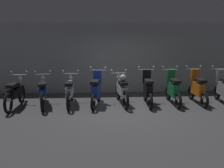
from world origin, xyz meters
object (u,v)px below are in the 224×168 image
Objects in this scene: motorbike_slot_4 at (122,89)px; motorbike_slot_6 at (173,89)px; motorbike_slot_1 at (43,92)px; motorbike_slot_3 at (96,90)px; motorbike_slot_2 at (70,91)px; motorbike_slot_7 at (197,89)px; motorbike_slot_5 at (148,90)px; motorbike_slot_8 at (223,89)px; motorbike_slot_0 at (15,93)px.

motorbike_slot_6 reaches higher than motorbike_slot_4.
motorbike_slot_1 is 1.79m from motorbike_slot_3.
motorbike_slot_7 is at bearing -0.02° from motorbike_slot_2.
motorbike_slot_7 is at bearing -0.62° from motorbike_slot_4.
motorbike_slot_6 is (2.66, 0.04, 0.00)m from motorbike_slot_3.
motorbike_slot_1 is 1.15× the size of motorbike_slot_7.
motorbike_slot_5 is (0.89, -0.10, -0.00)m from motorbike_slot_4.
motorbike_slot_7 is (5.33, 0.09, 0.04)m from motorbike_slot_1.
motorbike_slot_5 is 1.77m from motorbike_slot_7.
motorbike_slot_8 reaches higher than motorbike_slot_1.
motorbike_slot_1 is at bearing -179.74° from motorbike_slot_5.
motorbike_slot_3 is (0.90, -0.10, 0.04)m from motorbike_slot_2.
motorbike_slot_0 is 5.33m from motorbike_slot_6.
motorbike_slot_7 is 1.00× the size of motorbike_slot_8.
motorbike_slot_7 is at bearing 0.94° from motorbike_slot_1.
motorbike_slot_4 is (2.67, 0.12, 0.04)m from motorbike_slot_1.
motorbike_slot_4 is at bearing 178.72° from motorbike_slot_8.
motorbike_slot_1 is at bearing -179.06° from motorbike_slot_7.
motorbike_slot_5 is (2.67, -0.07, 0.04)m from motorbike_slot_2.
motorbike_slot_3 and motorbike_slot_5 have the same top height.
motorbike_slot_4 is at bearing 2.49° from motorbike_slot_1.
motorbike_slot_8 is (7.11, 0.13, 0.04)m from motorbike_slot_0.
motorbike_slot_7 is (2.66, -0.03, -0.00)m from motorbike_slot_4.
motorbike_slot_7 is (3.54, 0.10, 0.00)m from motorbike_slot_3.
motorbike_slot_2 is at bearing 179.98° from motorbike_slot_7.
motorbike_slot_3 reaches higher than motorbike_slot_4.
motorbike_slot_5 is at bearing 0.88° from motorbike_slot_3.
motorbike_slot_1 is 1.16× the size of motorbike_slot_3.
motorbike_slot_7 is (1.77, 0.07, 0.00)m from motorbike_slot_5.
motorbike_slot_5 is 1.00× the size of motorbike_slot_6.
motorbike_slot_4 is 1.16× the size of motorbike_slot_8.
motorbike_slot_7 is (0.89, 0.05, 0.00)m from motorbike_slot_6.
motorbike_slot_0 is 1.00× the size of motorbike_slot_2.
motorbike_slot_2 is (1.77, 0.18, 0.00)m from motorbike_slot_0.
motorbike_slot_7 is at bearing 3.44° from motorbike_slot_6.
motorbike_slot_1 is at bearing 179.65° from motorbike_slot_3.
motorbike_slot_4 is 3.56m from motorbike_slot_8.
motorbike_slot_0 is at bearing -174.18° from motorbike_slot_2.
motorbike_slot_6 and motorbike_slot_7 have the same top height.
motorbike_slot_0 is 1.16× the size of motorbike_slot_8.
motorbike_slot_0 is 4.44m from motorbike_slot_5.
motorbike_slot_3 is at bearing -0.35° from motorbike_slot_1.
motorbike_slot_7 is at bearing 1.58° from motorbike_slot_3.
motorbike_slot_1 is 6.22m from motorbike_slot_8.
motorbike_slot_3 is 0.99× the size of motorbike_slot_6.
motorbike_slot_8 reaches higher than motorbike_slot_0.
motorbike_slot_3 is (1.79, -0.01, 0.04)m from motorbike_slot_1.
motorbike_slot_8 is (5.33, -0.05, 0.04)m from motorbike_slot_2.
motorbike_slot_8 is at bearing 0.33° from motorbike_slot_1.
motorbike_slot_1 is at bearing -174.31° from motorbike_slot_2.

